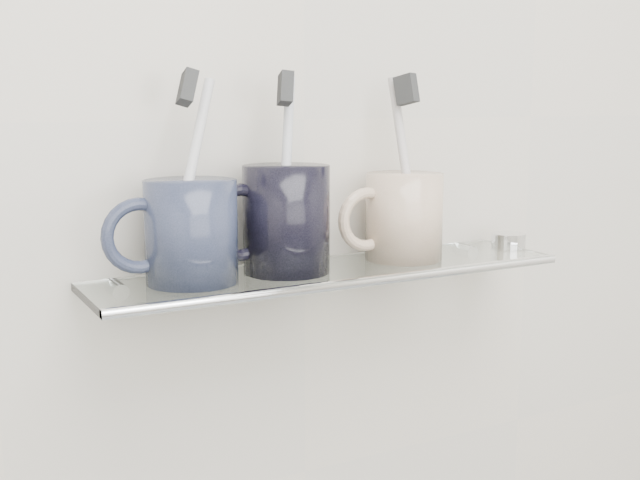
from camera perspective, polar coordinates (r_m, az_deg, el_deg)
wall_back at (r=0.86m, az=-1.14°, el=8.58°), size 2.50×0.00×2.50m
shelf_glass at (r=0.82m, az=0.89°, el=-2.27°), size 0.50×0.12×0.01m
shelf_rail at (r=0.78m, az=2.92°, el=-3.03°), size 0.50×0.01×0.01m
bracket_left at (r=0.79m, az=-14.21°, el=-3.87°), size 0.02×0.03×0.02m
bracket_right at (r=0.98m, az=10.26°, el=-1.14°), size 0.02×0.03×0.02m
mug_left at (r=0.76m, az=-9.14°, el=0.59°), size 0.10×0.10×0.10m
mug_left_handle at (r=0.74m, az=-12.73°, el=0.29°), size 0.07×0.01×0.07m
toothbrush_left at (r=0.75m, az=-9.25°, el=4.54°), size 0.07×0.05×0.18m
bristles_left at (r=0.75m, az=-9.42°, el=10.65°), size 0.02×0.03×0.04m
mug_center at (r=0.79m, az=-2.41°, el=1.49°), size 0.09×0.09×0.11m
mug_center_handle at (r=0.77m, az=-5.68°, el=1.23°), size 0.08×0.01×0.08m
toothbrush_center at (r=0.79m, az=-2.43°, el=4.91°), size 0.04×0.05×0.19m
bristles_center at (r=0.79m, az=-2.48°, el=10.72°), size 0.02×0.03×0.04m
mug_right at (r=0.87m, az=6.00°, el=1.68°), size 0.11×0.11×0.09m
mug_right_handle at (r=0.84m, az=3.34°, el=1.47°), size 0.07×0.01×0.07m
toothbrush_right at (r=0.86m, az=6.07°, el=5.26°), size 0.02×0.05×0.19m
bristles_right at (r=0.86m, az=6.16°, el=10.59°), size 0.02×0.03×0.03m
chrome_cap at (r=0.96m, az=13.25°, el=-0.02°), size 0.04×0.04×0.02m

